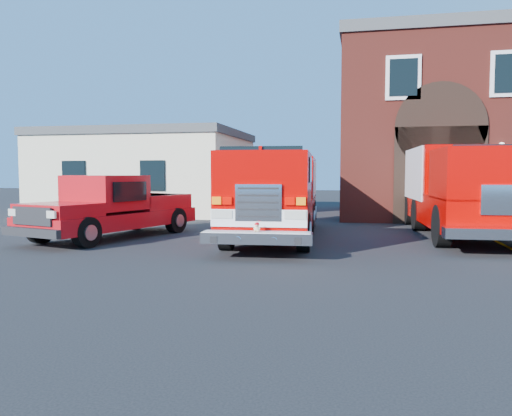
% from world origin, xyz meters
% --- Properties ---
extents(ground, '(100.00, 100.00, 0.00)m').
position_xyz_m(ground, '(0.00, 0.00, 0.00)').
color(ground, black).
rests_on(ground, ground).
extents(parking_stripe_mid, '(0.12, 3.00, 0.01)m').
position_xyz_m(parking_stripe_mid, '(6.50, 4.00, 0.00)').
color(parking_stripe_mid, '#DCB90B').
rests_on(parking_stripe_mid, ground).
extents(parking_stripe_far, '(0.12, 3.00, 0.01)m').
position_xyz_m(parking_stripe_far, '(6.50, 7.00, 0.00)').
color(parking_stripe_far, '#DCB90B').
rests_on(parking_stripe_far, ground).
extents(fire_station, '(15.20, 10.20, 8.45)m').
position_xyz_m(fire_station, '(8.99, 13.98, 4.25)').
color(fire_station, maroon).
rests_on(fire_station, ground).
extents(side_building, '(10.20, 8.20, 4.35)m').
position_xyz_m(side_building, '(-9.00, 13.00, 2.20)').
color(side_building, beige).
rests_on(side_building, ground).
extents(fire_engine, '(3.13, 9.28, 2.81)m').
position_xyz_m(fire_engine, '(-0.36, 3.74, 1.46)').
color(fire_engine, black).
rests_on(fire_engine, ground).
extents(pickup_truck, '(3.91, 6.60, 2.04)m').
position_xyz_m(pickup_truck, '(-5.53, 2.40, 0.96)').
color(pickup_truck, black).
rests_on(pickup_truck, ground).
extents(secondary_truck, '(3.28, 9.43, 3.02)m').
position_xyz_m(secondary_truck, '(5.71, 5.60, 1.65)').
color(secondary_truck, black).
rests_on(secondary_truck, ground).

